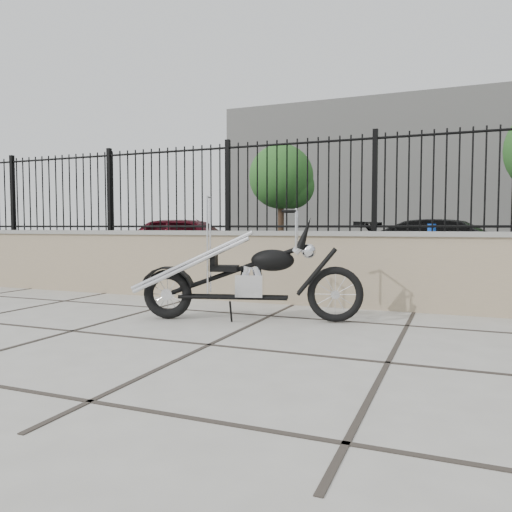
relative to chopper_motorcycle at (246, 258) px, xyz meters
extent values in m
plane|color=#99968E|center=(0.15, -1.15, -0.69)|extent=(90.00, 90.00, 0.00)
plane|color=black|center=(0.15, 11.35, -0.69)|extent=(30.00, 30.00, 0.00)
cube|color=gray|center=(0.15, 1.35, -0.21)|extent=(14.00, 0.36, 0.96)
cube|color=black|center=(0.15, 1.35, 0.87)|extent=(14.00, 0.08, 1.20)
cube|color=beige|center=(0.15, 25.35, 3.31)|extent=(22.00, 6.00, 8.00)
imported|color=#3D0811|center=(-4.10, 6.03, -0.04)|extent=(3.92, 1.95, 1.28)
imported|color=black|center=(2.04, 6.59, -0.10)|extent=(4.24, 2.17, 1.18)
cylinder|color=blue|center=(-2.04, 3.73, -0.25)|extent=(0.13, 0.13, 0.88)
cylinder|color=#0C52B8|center=(1.73, 3.29, -0.15)|extent=(0.16, 0.16, 1.06)
cylinder|color=#382619|center=(-5.01, 15.52, 0.62)|extent=(0.26, 0.26, 2.61)
sphere|color=#26672D|center=(-5.01, 15.52, 2.62)|extent=(2.78, 2.78, 2.78)
camera|label=1|loc=(2.12, -4.92, 0.34)|focal=35.00mm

